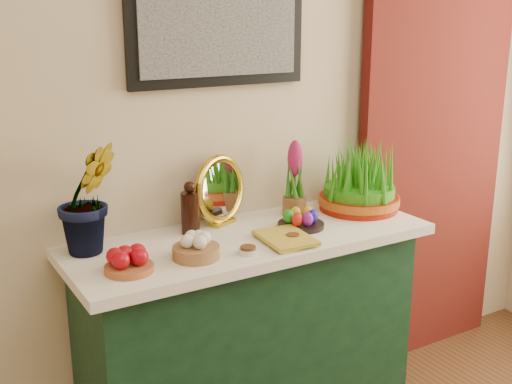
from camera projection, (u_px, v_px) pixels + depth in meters
sideboard at (250, 344)px, 2.56m from camera, size 1.30×0.45×0.85m
tablecloth at (249, 239)px, 2.44m from camera, size 1.40×0.55×0.04m
hyacinth_green at (87, 180)px, 2.19m from camera, size 0.28×0.24×0.52m
apple_bowl at (129, 262)px, 2.08m from camera, size 0.16×0.16×0.08m
garlic_basket at (196, 248)px, 2.19m from camera, size 0.21×0.21×0.09m
vinegar_cruet at (190, 211)px, 2.43m from camera, size 0.07×0.07×0.21m
mirror at (220, 191)px, 2.53m from camera, size 0.28×0.16×0.28m
book at (265, 241)px, 2.32m from camera, size 0.18×0.24×0.03m
spice_dish_left at (248, 250)px, 2.24m from camera, size 0.07×0.07×0.03m
spice_dish_right at (293, 238)px, 2.37m from camera, size 0.06×0.06×0.03m
egg_plate at (301, 221)px, 2.51m from camera, size 0.23×0.23×0.08m
hyacinth_pink at (295, 182)px, 2.63m from camera, size 0.10×0.10×0.32m
wheatgrass_sabzeh at (360, 181)px, 2.72m from camera, size 0.35×0.35×0.28m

